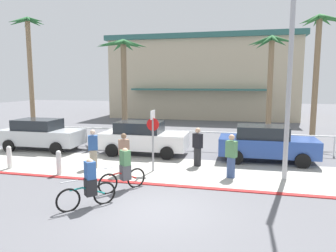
{
  "coord_description": "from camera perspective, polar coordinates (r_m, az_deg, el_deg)",
  "views": [
    {
      "loc": [
        2.39,
        -8.47,
        3.7
      ],
      "look_at": [
        -0.99,
        6.0,
        1.63
      ],
      "focal_mm": 33.75,
      "sensor_mm": 36.0,
      "label": 1
    }
  ],
  "objects": [
    {
      "name": "ground_plane",
      "position": [
        18.99,
        5.68,
        -3.34
      ],
      "size": [
        80.0,
        80.0,
        0.0
      ],
      "primitive_type": "plane",
      "color": "#5B5B60"
    },
    {
      "name": "curb_paint",
      "position": [
        11.54,
        0.51,
        -10.68
      ],
      "size": [
        44.0,
        0.24,
        0.03
      ],
      "primitive_type": "cube",
      "color": "maroon",
      "rests_on": "ground"
    },
    {
      "name": "palm_tree_0",
      "position": [
        27.26,
        -23.88,
        12.99
      ],
      "size": [
        3.05,
        3.62,
        8.64
      ],
      "color": "#846B4C",
      "rests_on": "ground"
    },
    {
      "name": "car_white_1",
      "position": [
        16.26,
        -4.5,
        -2.11
      ],
      "size": [
        4.4,
        2.02,
        1.69
      ],
      "color": "white",
      "rests_on": "ground"
    },
    {
      "name": "cyclist_teal_1",
      "position": [
        9.78,
        -14.1,
        -10.2
      ],
      "size": [
        1.31,
        1.35,
        1.5
      ],
      "color": "black",
      "rests_on": "ground"
    },
    {
      "name": "building_backdrop",
      "position": [
        35.75,
        6.73,
        8.66
      ],
      "size": [
        19.26,
        11.52,
        8.34
      ],
      "color": "#BCAD8E",
      "rests_on": "ground"
    },
    {
      "name": "palm_tree_1",
      "position": [
        20.33,
        -8.12,
        11.31
      ],
      "size": [
        3.42,
        3.48,
        6.34
      ],
      "color": "#756047",
      "rests_on": "ground"
    },
    {
      "name": "cyclist_red_0",
      "position": [
        11.05,
        -7.93,
        -7.91
      ],
      "size": [
        1.21,
        1.44,
        1.5
      ],
      "color": "black",
      "rests_on": "ground"
    },
    {
      "name": "car_blue_2",
      "position": [
        15.42,
        17.3,
        -3.0
      ],
      "size": [
        4.4,
        2.02,
        1.69
      ],
      "color": "#284793",
      "rests_on": "ground"
    },
    {
      "name": "car_silver_0",
      "position": [
        18.63,
        -21.91,
        -1.38
      ],
      "size": [
        4.4,
        2.02,
        1.69
      ],
      "color": "#B2B7BC",
      "rests_on": "ground"
    },
    {
      "name": "pedestrian_3",
      "position": [
        13.99,
        5.36,
        -4.07
      ],
      "size": [
        0.48,
        0.45,
        1.72
      ],
      "color": "#232326",
      "rests_on": "ground"
    },
    {
      "name": "palm_tree_3",
      "position": [
        22.68,
        25.53,
        12.8
      ],
      "size": [
        3.0,
        3.53,
        7.94
      ],
      "color": "#846B4C",
      "rests_on": "ground"
    },
    {
      "name": "palm_tree_2",
      "position": [
        22.11,
        18.05,
        11.43
      ],
      "size": [
        2.99,
        3.38,
        6.71
      ],
      "color": "#846B4C",
      "rests_on": "ground"
    },
    {
      "name": "streetlight_curb",
      "position": [
        12.24,
        21.33,
        10.11
      ],
      "size": [
        0.24,
        2.54,
        7.5
      ],
      "color": "#9EA0A5",
      "rests_on": "ground"
    },
    {
      "name": "pedestrian_1",
      "position": [
        13.96,
        -13.36,
        -4.34
      ],
      "size": [
        0.47,
        0.43,
        1.69
      ],
      "color": "gray",
      "rests_on": "ground"
    },
    {
      "name": "rail_fence",
      "position": [
        17.38,
        5.07,
        -1.57
      ],
      "size": [
        23.33,
        0.08,
        1.04
      ],
      "color": "white",
      "rests_on": "ground"
    },
    {
      "name": "bollard_1",
      "position": [
        13.44,
        -19.1,
        -6.21
      ],
      "size": [
        0.2,
        0.2,
        1.0
      ],
      "color": "white",
      "rests_on": "ground"
    },
    {
      "name": "sidewalk_strip",
      "position": [
        13.41,
        2.4,
        -8.04
      ],
      "size": [
        44.0,
        4.0,
        0.02
      ],
      "primitive_type": "cube",
      "color": "#ADAAA0",
      "rests_on": "ground"
    },
    {
      "name": "pedestrian_0",
      "position": [
        12.49,
        11.33,
        -5.67
      ],
      "size": [
        0.47,
        0.43,
        1.72
      ],
      "color": "#384C7A",
      "rests_on": "ground"
    },
    {
      "name": "stop_sign_bike_lane",
      "position": [
        12.96,
        -2.75,
        -1.05
      ],
      "size": [
        0.52,
        0.56,
        2.56
      ],
      "color": "gray",
      "rests_on": "ground"
    },
    {
      "name": "bollard_3",
      "position": [
        15.2,
        -26.73,
        -5.01
      ],
      "size": [
        0.2,
        0.2,
        1.0
      ],
      "color": "white",
      "rests_on": "ground"
    },
    {
      "name": "pedestrian_2",
      "position": [
        12.82,
        -7.94,
        -5.31
      ],
      "size": [
        0.48,
        0.44,
        1.68
      ],
      "color": "#232326",
      "rests_on": "ground"
    }
  ]
}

